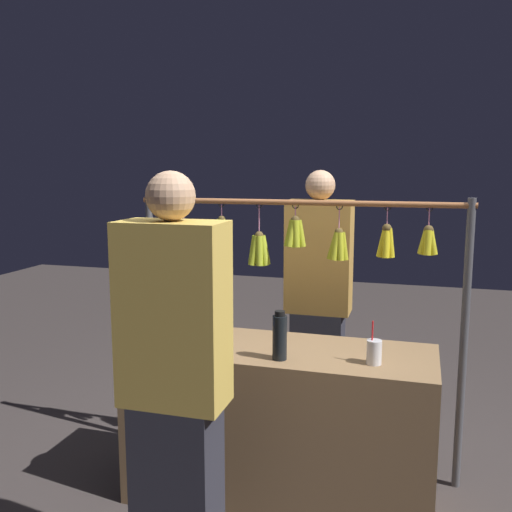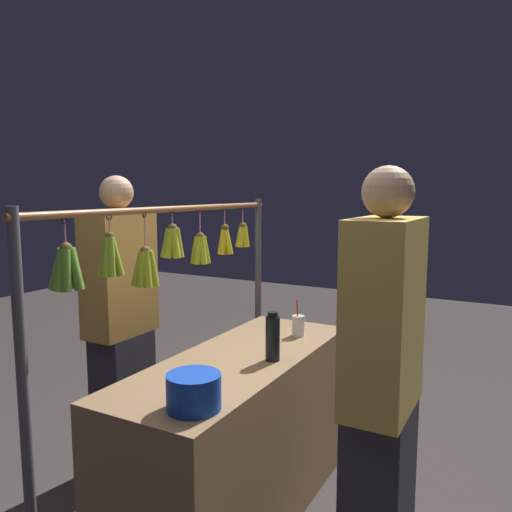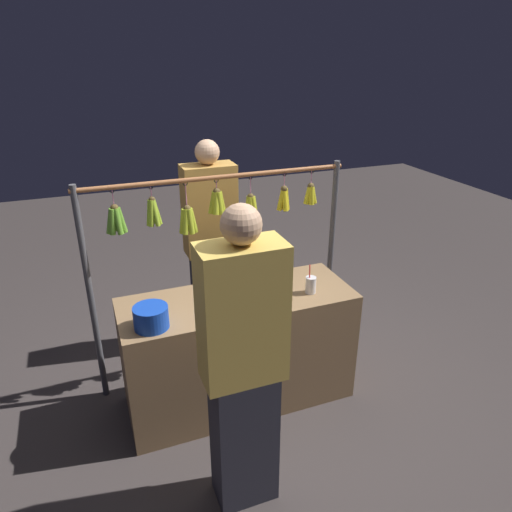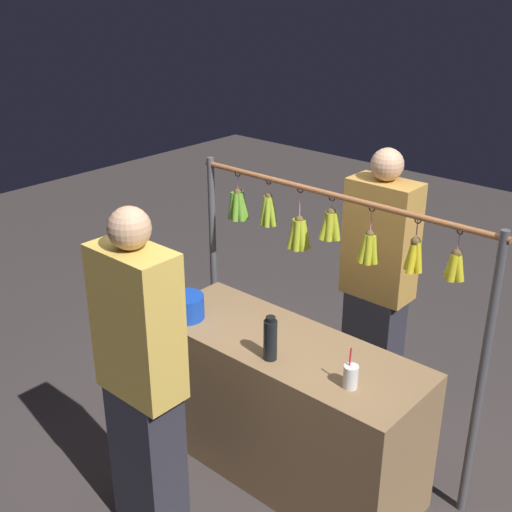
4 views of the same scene
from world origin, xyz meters
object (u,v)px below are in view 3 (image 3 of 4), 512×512
Objects in this scene: water_bottle at (252,293)px; customer_person at (243,370)px; blue_bucket at (151,317)px; drink_cup at (311,285)px; vendor_person at (211,248)px.

customer_person reaches higher than water_bottle.
water_bottle is at bearing 178.91° from blue_bucket.
vendor_person reaches higher than drink_cup.
customer_person reaches higher than vendor_person.
water_bottle reaches higher than drink_cup.
water_bottle is at bearing 89.33° from vendor_person.
water_bottle is 0.46m from drink_cup.
blue_bucket is at bearing 56.56° from vendor_person.
drink_cup is 0.99m from customer_person.
customer_person reaches higher than drink_cup.
water_bottle is 1.16× the size of blue_bucket.
vendor_person is 1.64m from customer_person.
customer_person is (0.28, 0.61, -0.09)m from water_bottle.
drink_cup is at bearing -172.13° from water_bottle.
vendor_person reaches higher than water_bottle.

